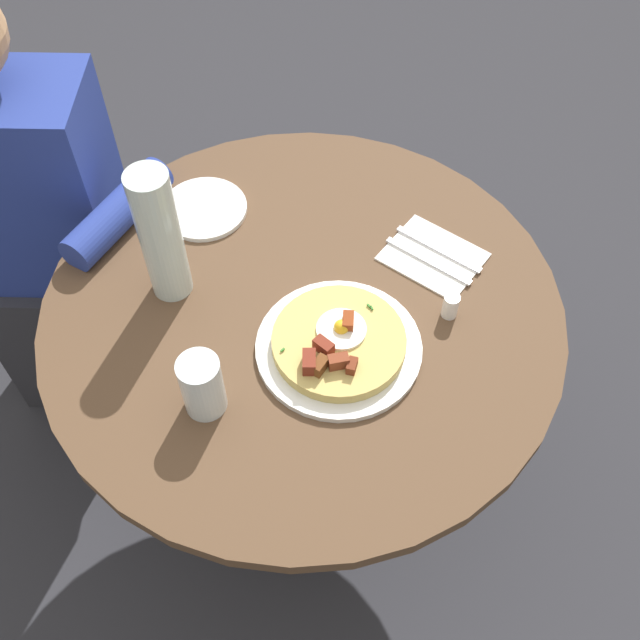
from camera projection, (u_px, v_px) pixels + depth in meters
ground_plane at (308, 475)px, 1.90m from camera, size 6.00×6.00×0.00m
dining_table at (304, 357)px, 1.46m from camera, size 0.93×0.93×0.72m
person_seated at (45, 245)px, 1.69m from camera, size 0.53×0.40×1.14m
pizza_plate at (339, 347)px, 1.26m from camera, size 0.28×0.28×0.01m
breakfast_pizza at (338, 342)px, 1.25m from camera, size 0.23×0.23×0.05m
bread_plate at (204, 209)px, 1.46m from camera, size 0.17×0.17×0.01m
napkin at (433, 257)px, 1.39m from camera, size 0.22×0.21×0.00m
fork at (428, 261)px, 1.37m from camera, size 0.15×0.11×0.00m
knife at (438, 249)px, 1.39m from camera, size 0.15×0.11×0.00m
water_glass at (202, 385)px, 1.16m from camera, size 0.07×0.07×0.12m
water_bottle at (160, 236)px, 1.24m from camera, size 0.07×0.07×0.27m
salt_shaker at (450, 306)px, 1.29m from camera, size 0.03×0.03×0.05m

